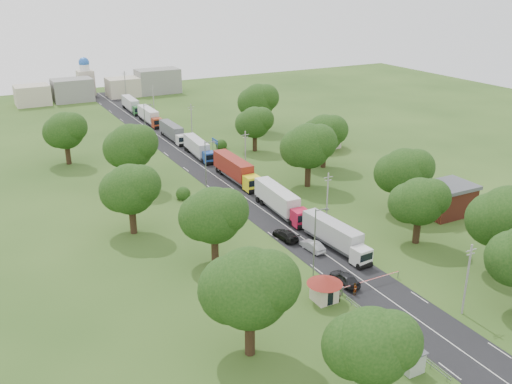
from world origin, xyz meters
TOP-DOWN VIEW (x-y plane):
  - ground at (0.00, 0.00)m, footprint 260.00×260.00m
  - road at (0.00, 20.00)m, footprint 8.00×200.00m
  - boom_barrier at (-1.36, -25.00)m, footprint 9.22×0.35m
  - guard_booth at (-7.20, -25.00)m, footprint 4.40×4.40m
  - kiosk at (-7.00, -40.00)m, footprint 2.30×2.30m
  - guard_rail at (-5.00, -35.00)m, footprint 0.10×17.00m
  - info_sign at (5.20, 35.00)m, footprint 0.12×3.10m
  - pole_0 at (5.50, -35.00)m, footprint 1.60×0.24m
  - pole_1 at (5.50, -7.00)m, footprint 1.60×0.24m
  - pole_2 at (5.50, 21.00)m, footprint 1.60×0.24m
  - pole_3 at (5.50, 49.00)m, footprint 1.60×0.24m
  - pole_4 at (5.50, 77.00)m, footprint 1.60×0.24m
  - pole_5 at (5.50, 105.00)m, footprint 1.60×0.24m
  - lamp_0 at (-5.35, -20.00)m, footprint 2.03×0.22m
  - lamp_1 at (-5.35, 15.00)m, footprint 2.03×0.22m
  - lamp_2 at (-5.35, 50.00)m, footprint 2.03×0.22m
  - tree_1 at (17.99, -29.83)m, footprint 9.60×9.60m
  - tree_2 at (13.99, -17.86)m, footprint 8.00×8.00m
  - tree_3 at (19.99, -7.84)m, footprint 8.80×8.80m
  - tree_4 at (12.99, 10.17)m, footprint 9.60×9.60m
  - tree_5 at (21.99, 18.16)m, footprint 8.80×8.80m
  - tree_6 at (14.99, 35.14)m, footprint 8.00×8.00m
  - tree_7 at (23.99, 50.17)m, footprint 9.60×9.60m
  - tree_8 at (-14.01, -41.86)m, footprint 8.00×8.00m
  - tree_9 at (-20.01, -29.83)m, footprint 9.60×9.60m
  - tree_10 at (-15.01, -9.84)m, footprint 8.80×8.80m
  - tree_11 at (-22.01, 5.16)m, footprint 8.80×8.80m
  - tree_12 at (-16.01, 25.17)m, footprint 9.60×9.60m
  - tree_13 at (-24.01, 45.16)m, footprint 8.80×8.80m
  - house_brick at (26.00, -12.00)m, footprint 8.60×6.60m
  - house_cream at (30.00, 30.00)m, footprint 10.08×10.08m
  - distant_town at (0.68, 110.00)m, footprint 52.00×8.00m
  - church at (-4.00, 118.00)m, footprint 5.00×5.00m
  - truck_0 at (2.28, -13.99)m, footprint 3.15×13.94m
  - truck_1 at (1.85, 1.29)m, footprint 3.20×14.98m
  - truck_2 at (2.36, 19.04)m, footprint 2.76×15.69m
  - truck_3 at (2.05, 36.90)m, footprint 3.02×13.71m
  - truck_4 at (1.93, 52.49)m, footprint 2.32×13.54m
  - truck_5 at (2.11, 70.79)m, footprint 2.52×14.13m
  - truck_6 at (2.00, 87.18)m, footprint 2.67×13.79m
  - car_lane_front at (-2.59, -22.93)m, footprint 1.92×4.78m
  - car_lane_mid at (-1.00, -13.00)m, footprint 1.80×4.51m
  - car_lane_rear at (-2.54, -7.96)m, footprint 2.48×5.14m
  - car_verge_near at (5.50, 9.24)m, footprint 2.93×6.05m
  - car_verge_far at (5.50, 26.69)m, footprint 1.95×4.49m
  - pedestrian_near at (-3.12, -25.76)m, footprint 0.68×0.56m
  - pedestrian_booth at (-5.76, -26.00)m, footprint 0.80×0.94m

SIDE VIEW (x-z plane):
  - ground at x=0.00m, z-range 0.00..0.00m
  - road at x=0.00m, z-range -0.02..0.02m
  - guard_rail at x=-5.00m, z-range -0.85..0.85m
  - car_lane_rear at x=-2.54m, z-range 0.00..1.44m
  - car_lane_mid at x=-1.00m, z-range 0.00..1.46m
  - car_verge_far at x=5.50m, z-range 0.00..1.51m
  - pedestrian_near at x=-3.12m, z-range 0.00..1.63m
  - car_lane_front at x=-2.59m, z-range 0.00..1.63m
  - car_verge_near at x=5.50m, z-range 0.00..1.66m
  - pedestrian_booth at x=-5.76m, z-range 0.00..1.70m
  - boom_barrier at x=-1.36m, z-range 0.30..1.48m
  - kiosk at x=-7.00m, z-range 0.02..2.43m
  - truck_4 at x=1.93m, z-range 0.11..3.87m
  - truck_3 at x=2.05m, z-range 0.12..3.90m
  - truck_6 at x=2.00m, z-range 0.12..3.93m
  - truck_0 at x=2.28m, z-range 0.12..3.97m
  - truck_5 at x=2.11m, z-range 0.12..4.03m
  - guard_booth at x=-7.20m, z-range 0.44..3.89m
  - truck_1 at x=1.85m, z-range 0.13..4.26m
  - truck_2 at x=2.36m, z-range 0.13..4.48m
  - house_brick at x=26.00m, z-range 0.05..5.25m
  - info_sign at x=5.20m, z-range 0.95..5.05m
  - distant_town at x=0.68m, z-range -0.51..7.49m
  - house_cream at x=30.00m, z-range 0.74..6.54m
  - pole_0 at x=5.50m, z-range 0.18..9.18m
  - pole_1 at x=5.50m, z-range 0.18..9.18m
  - pole_2 at x=5.50m, z-range 0.18..9.18m
  - pole_3 at x=5.50m, z-range 0.18..9.18m
  - pole_4 at x=5.50m, z-range 0.18..9.18m
  - pole_5 at x=5.50m, z-range 0.18..9.18m
  - church at x=-4.00m, z-range -0.76..11.54m
  - lamp_0 at x=-5.35m, z-range 0.55..10.55m
  - lamp_1 at x=-5.35m, z-range 0.55..10.55m
  - lamp_2 at x=-5.35m, z-range 0.55..10.55m
  - tree_2 at x=13.99m, z-range 1.55..11.65m
  - tree_6 at x=14.99m, z-range 1.55..11.65m
  - tree_8 at x=-14.01m, z-range 1.55..11.65m
  - tree_3 at x=19.99m, z-range 1.69..12.76m
  - tree_5 at x=21.99m, z-range 1.69..12.76m
  - tree_10 at x=-15.01m, z-range 1.69..12.76m
  - tree_11 at x=-22.01m, z-range 1.69..12.76m
  - tree_13 at x=-24.01m, z-range 1.69..12.76m
  - tree_1 at x=17.99m, z-range 1.83..13.88m
  - tree_4 at x=12.99m, z-range 1.83..13.88m
  - tree_7 at x=23.99m, z-range 1.83..13.88m
  - tree_9 at x=-20.01m, z-range 1.83..13.88m
  - tree_12 at x=-16.01m, z-range 1.83..13.88m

